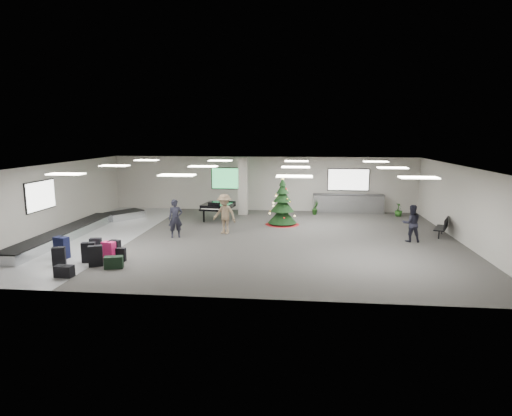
# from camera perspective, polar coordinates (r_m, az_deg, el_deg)

# --- Properties ---
(ground) EXTENTS (18.00, 18.00, 0.00)m
(ground) POSITION_cam_1_polar(r_m,az_deg,el_deg) (18.90, -0.93, -4.01)
(ground) COLOR #32302E
(ground) RESTS_ON ground
(room_envelope) EXTENTS (18.02, 14.02, 3.21)m
(room_envelope) POSITION_cam_1_polar(r_m,az_deg,el_deg) (19.19, -1.84, 3.27)
(room_envelope) COLOR #A49E96
(room_envelope) RESTS_ON ground
(baggage_carousel) EXTENTS (2.28, 9.71, 0.43)m
(baggage_carousel) POSITION_cam_1_polar(r_m,az_deg,el_deg) (21.17, -22.56, -2.68)
(baggage_carousel) COLOR silver
(baggage_carousel) RESTS_ON ground
(service_counter) EXTENTS (4.05, 0.65, 1.08)m
(service_counter) POSITION_cam_1_polar(r_m,az_deg,el_deg) (25.35, 12.18, 0.60)
(service_counter) COLOR silver
(service_counter) RESTS_ON ground
(suitcase_0) EXTENTS (0.53, 0.42, 0.74)m
(suitcase_0) POSITION_cam_1_polar(r_m,az_deg,el_deg) (15.89, -20.62, -6.00)
(suitcase_0) COLOR black
(suitcase_0) RESTS_ON ground
(suitcase_1) EXTENTS (0.51, 0.34, 0.75)m
(suitcase_1) POSITION_cam_1_polar(r_m,az_deg,el_deg) (16.44, -21.40, -5.53)
(suitcase_1) COLOR black
(suitcase_1) RESTS_ON ground
(pink_suitcase) EXTENTS (0.51, 0.37, 0.74)m
(pink_suitcase) POSITION_cam_1_polar(r_m,az_deg,el_deg) (16.31, -19.01, -5.51)
(pink_suitcase) COLOR #F11F6B
(pink_suitcase) RESTS_ON ground
(suitcase_3) EXTENTS (0.42, 0.27, 0.61)m
(suitcase_3) POSITION_cam_1_polar(r_m,az_deg,el_deg) (17.03, -18.26, -5.05)
(suitcase_3) COLOR black
(suitcase_3) RESTS_ON ground
(navy_suitcase) EXTENTS (0.59, 0.44, 0.83)m
(navy_suitcase) POSITION_cam_1_polar(r_m,az_deg,el_deg) (17.34, -24.48, -4.83)
(navy_suitcase) COLOR black
(navy_suitcase) RESTS_ON ground
(suitcase_5) EXTENTS (0.48, 0.37, 0.66)m
(suitcase_5) POSITION_cam_1_polar(r_m,az_deg,el_deg) (16.50, -24.79, -5.86)
(suitcase_5) COLOR black
(suitcase_5) RESTS_ON ground
(green_duffel) EXTENTS (0.68, 0.46, 0.43)m
(green_duffel) POSITION_cam_1_polar(r_m,az_deg,el_deg) (15.49, -18.44, -6.88)
(green_duffel) COLOR black
(green_duffel) RESTS_ON ground
(suitcase_7) EXTENTS (0.34, 0.19, 0.50)m
(suitcase_7) POSITION_cam_1_polar(r_m,az_deg,el_deg) (16.24, -17.55, -5.93)
(suitcase_7) COLOR black
(suitcase_7) RESTS_ON ground
(suitcase_8) EXTENTS (0.45, 0.30, 0.63)m
(suitcase_8) POSITION_cam_1_polar(r_m,az_deg,el_deg) (17.47, -20.59, -4.78)
(suitcase_8) COLOR black
(suitcase_8) RESTS_ON ground
(black_duffel) EXTENTS (0.59, 0.35, 0.40)m
(black_duffel) POSITION_cam_1_polar(r_m,az_deg,el_deg) (15.14, -24.21, -7.70)
(black_duffel) COLOR black
(black_duffel) RESTS_ON ground
(christmas_tree) EXTENTS (1.73, 1.73, 2.46)m
(christmas_tree) POSITION_cam_1_polar(r_m,az_deg,el_deg) (21.57, 3.54, 0.00)
(christmas_tree) COLOR maroon
(christmas_tree) RESTS_ON ground
(grand_piano) EXTENTS (1.65, 2.01, 1.06)m
(grand_piano) POSITION_cam_1_polar(r_m,az_deg,el_deg) (22.66, -5.14, 0.23)
(grand_piano) COLOR black
(grand_piano) RESTS_ON ground
(bench) EXTENTS (0.98, 1.40, 0.85)m
(bench) POSITION_cam_1_polar(r_m,az_deg,el_deg) (20.84, 23.67, -2.20)
(bench) COLOR black
(bench) RESTS_ON ground
(traveler_a) EXTENTS (0.73, 0.62, 1.70)m
(traveler_a) POSITION_cam_1_polar(r_m,az_deg,el_deg) (19.16, -10.68, -1.39)
(traveler_a) COLOR black
(traveler_a) RESTS_ON ground
(traveler_b) EXTENTS (1.36, 1.10, 1.84)m
(traveler_b) POSITION_cam_1_polar(r_m,az_deg,el_deg) (19.60, -4.22, -0.79)
(traveler_b) COLOR #7C654D
(traveler_b) RESTS_ON ground
(traveler_bench) EXTENTS (0.81, 0.65, 1.59)m
(traveler_bench) POSITION_cam_1_polar(r_m,az_deg,el_deg) (19.26, 20.01, -1.94)
(traveler_bench) COLOR black
(traveler_bench) RESTS_ON ground
(potted_plant_left) EXTENTS (0.49, 0.47, 0.71)m
(potted_plant_left) POSITION_cam_1_polar(r_m,az_deg,el_deg) (24.51, 7.91, -0.05)
(potted_plant_left) COLOR #153812
(potted_plant_left) RESTS_ON ground
(potted_plant_right) EXTENTS (0.49, 0.49, 0.76)m
(potted_plant_right) POSITION_cam_1_polar(r_m,az_deg,el_deg) (25.02, 18.48, -0.20)
(potted_plant_right) COLOR #153812
(potted_plant_right) RESTS_ON ground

